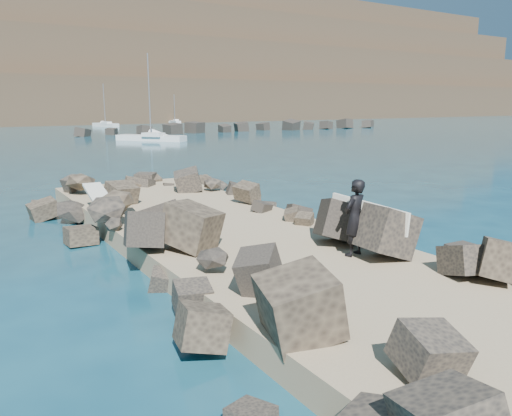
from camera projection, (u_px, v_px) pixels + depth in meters
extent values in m
plane|color=#0F384C|center=(238.00, 252.00, 14.66)|extent=(800.00, 800.00, 0.00)
cube|color=#8C7759|center=(276.00, 260.00, 12.94)|extent=(6.00, 26.00, 0.60)
cube|color=black|center=(164.00, 266.00, 11.81)|extent=(2.60, 22.00, 1.00)
cube|color=#262421|center=(347.00, 233.00, 14.83)|extent=(2.60, 22.00, 1.00)
cube|color=black|center=(255.00, 127.00, 78.33)|extent=(52.00, 4.00, 1.20)
cube|color=silver|center=(100.00, 200.00, 17.06)|extent=(0.74, 2.57, 0.08)
imported|color=black|center=(355.00, 218.00, 12.14)|extent=(0.78, 0.61, 1.90)
cube|color=white|center=(368.00, 214.00, 12.36)|extent=(0.40, 2.35, 0.74)
cylinder|color=white|center=(275.00, 20.00, 188.48)|extent=(7.44, 7.44, 6.51)
cube|color=silver|center=(175.00, 123.00, 105.66)|extent=(1.57, 5.05, 0.80)
cylinder|color=gray|center=(174.00, 108.00, 105.03)|extent=(0.12, 0.12, 5.46)
cube|color=silver|center=(176.00, 120.00, 105.07)|extent=(0.93, 1.46, 0.44)
cube|color=silver|center=(106.00, 125.00, 92.13)|extent=(3.36, 6.64, 0.80)
cylinder|color=gray|center=(104.00, 104.00, 91.31)|extent=(0.12, 0.12, 7.16)
cube|color=silver|center=(107.00, 123.00, 91.41)|extent=(1.55, 2.06, 0.44)
cube|color=silver|center=(151.00, 139.00, 57.84)|extent=(6.69, 7.65, 0.80)
cylinder|color=gray|center=(149.00, 95.00, 56.82)|extent=(0.12, 0.12, 9.19)
cube|color=silver|center=(153.00, 135.00, 57.09)|extent=(2.51, 2.66, 0.44)
cube|color=white|center=(90.00, 1.00, 148.50)|extent=(12.00, 7.00, 4.00)
cube|color=white|center=(182.00, 19.00, 176.76)|extent=(6.00, 6.00, 3.00)
cube|color=white|center=(260.00, 13.00, 170.39)|extent=(5.00, 5.00, 5.00)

